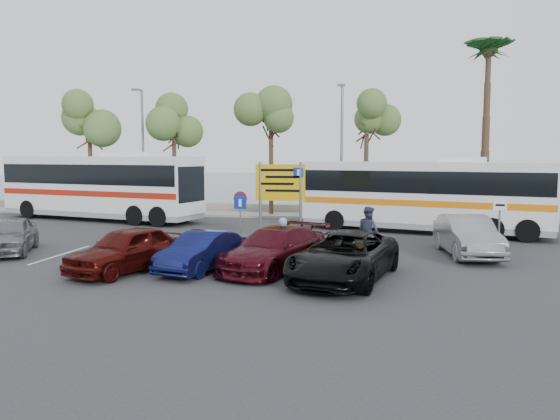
% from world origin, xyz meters
% --- Properties ---
extents(ground, '(120.00, 120.00, 0.00)m').
position_xyz_m(ground, '(0.00, 0.00, 0.00)').
color(ground, '#2F2F31').
rests_on(ground, ground).
extents(kerb_strip, '(44.00, 2.40, 0.15)m').
position_xyz_m(kerb_strip, '(0.00, 14.00, 0.07)').
color(kerb_strip, '#9A988C').
rests_on(kerb_strip, ground).
extents(seawall, '(48.00, 0.80, 0.60)m').
position_xyz_m(seawall, '(0.00, 16.00, 0.30)').
color(seawall, '#A19381').
rests_on(seawall, ground).
extents(sea, '(140.00, 140.00, 0.00)m').
position_xyz_m(sea, '(0.00, 60.00, 0.01)').
color(sea, '#3B505F').
rests_on(sea, ground).
extents(tree_far_left, '(3.20, 3.20, 7.60)m').
position_xyz_m(tree_far_left, '(-14.00, 14.00, 6.33)').
color(tree_far_left, '#382619').
rests_on(tree_far_left, kerb_strip).
extents(tree_left, '(3.20, 3.20, 7.20)m').
position_xyz_m(tree_left, '(-8.00, 14.00, 6.00)').
color(tree_left, '#382619').
rests_on(tree_left, kerb_strip).
extents(tree_mid, '(3.20, 3.20, 8.00)m').
position_xyz_m(tree_mid, '(-1.50, 14.00, 6.65)').
color(tree_mid, '#382619').
rests_on(tree_mid, kerb_strip).
extents(tree_right, '(3.20, 3.20, 7.40)m').
position_xyz_m(tree_right, '(4.50, 14.00, 6.17)').
color(tree_right, '#382619').
rests_on(tree_right, kerb_strip).
extents(palm_tree, '(4.80, 4.80, 11.20)m').
position_xyz_m(palm_tree, '(11.50, 14.00, 9.87)').
color(palm_tree, '#382619').
rests_on(palm_tree, kerb_strip).
extents(street_lamp_left, '(0.45, 1.15, 8.01)m').
position_xyz_m(street_lamp_left, '(-10.00, 13.52, 4.60)').
color(street_lamp_left, slate).
rests_on(street_lamp_left, kerb_strip).
extents(street_lamp_right, '(0.45, 1.15, 8.01)m').
position_xyz_m(street_lamp_right, '(3.00, 13.52, 4.60)').
color(street_lamp_right, slate).
rests_on(street_lamp_right, kerb_strip).
extents(direction_sign, '(2.20, 0.12, 3.60)m').
position_xyz_m(direction_sign, '(1.00, 3.20, 2.43)').
color(direction_sign, slate).
rests_on(direction_sign, ground).
extents(sign_no_stop, '(0.60, 0.08, 2.35)m').
position_xyz_m(sign_no_stop, '(-0.60, 2.38, 1.58)').
color(sign_no_stop, slate).
rests_on(sign_no_stop, ground).
extents(sign_parking, '(0.50, 0.07, 2.25)m').
position_xyz_m(sign_parking, '(-0.20, 0.79, 1.47)').
color(sign_parking, slate).
rests_on(sign_parking, ground).
extents(sign_taxi, '(0.50, 0.07, 2.20)m').
position_xyz_m(sign_taxi, '(9.80, 1.49, 1.42)').
color(sign_taxi, slate).
rests_on(sign_taxi, ground).
extents(lane_markings, '(12.02, 4.20, 0.01)m').
position_xyz_m(lane_markings, '(-1.14, -1.00, 0.00)').
color(lane_markings, silver).
rests_on(lane_markings, ground).
extents(coach_bus_left, '(13.44, 6.00, 4.10)m').
position_xyz_m(coach_bus_left, '(-11.28, 10.15, 1.90)').
color(coach_bus_left, white).
rests_on(coach_bus_left, ground).
extents(coach_bus_right, '(12.46, 5.97, 3.81)m').
position_xyz_m(coach_bus_right, '(7.50, 7.92, 1.77)').
color(coach_bus_right, white).
rests_on(coach_bus_right, ground).
extents(car_silver_a, '(3.30, 4.54, 1.44)m').
position_xyz_m(car_silver_a, '(-9.20, -1.01, 0.72)').
color(car_silver_a, slate).
rests_on(car_silver_a, ground).
extents(car_blue, '(2.29, 4.19, 1.31)m').
position_xyz_m(car_blue, '(-0.60, -2.92, 0.65)').
color(car_blue, '#0F1449').
rests_on(car_blue, ground).
extents(car_maroon, '(3.71, 5.40, 1.45)m').
position_xyz_m(car_maroon, '(1.80, -2.46, 0.73)').
color(car_maroon, '#490C16').
rests_on(car_maroon, ground).
extents(car_red, '(3.27, 4.79, 1.51)m').
position_xyz_m(car_red, '(-3.00, -3.50, 0.76)').
color(car_red, '#470D0A').
rests_on(car_red, ground).
extents(suv_black, '(3.69, 5.87, 1.51)m').
position_xyz_m(suv_black, '(4.20, -3.50, 0.76)').
color(suv_black, black).
rests_on(suv_black, ground).
extents(car_silver_b, '(2.19, 4.88, 1.56)m').
position_xyz_m(car_silver_b, '(8.65, 1.50, 0.78)').
color(car_silver_b, gray).
rests_on(car_silver_b, ground).
extents(pedestrian_near, '(0.65, 0.43, 1.76)m').
position_xyz_m(pedestrian_near, '(2.00, -2.00, 0.88)').
color(pedestrian_near, '#8DA9CE').
rests_on(pedestrian_near, ground).
extents(pedestrian_far, '(1.16, 1.18, 1.92)m').
position_xyz_m(pedestrian_far, '(4.87, 1.00, 0.96)').
color(pedestrian_far, '#383D55').
rests_on(pedestrian_far, ground).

